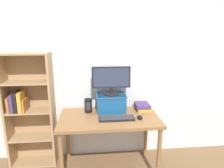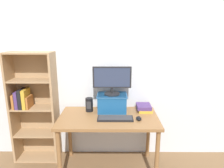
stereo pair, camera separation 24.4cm
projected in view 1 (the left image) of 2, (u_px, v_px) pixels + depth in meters
name	position (u px, v px, depth m)	size (l,w,h in m)	color
ground_plane	(109.00, 168.00, 2.65)	(12.00, 12.00, 0.00)	brown
back_wall	(106.00, 67.00, 2.74)	(7.00, 0.08, 2.60)	silver
desk	(109.00, 123.00, 2.49)	(1.22, 0.68, 0.74)	olive
bookshelf_unit	(29.00, 109.00, 2.61)	(0.60, 0.28, 1.52)	tan
riser_box	(111.00, 102.00, 2.62)	(0.39, 0.29, 0.23)	#195189
computer_monitor	(111.00, 80.00, 2.54)	(0.49, 0.20, 0.37)	black
keyboard	(117.00, 118.00, 2.39)	(0.43, 0.15, 0.02)	black
computer_mouse	(140.00, 117.00, 2.40)	(0.06, 0.10, 0.04)	black
book_stack	(142.00, 106.00, 2.69)	(0.20, 0.22, 0.08)	gold
desk_speaker	(88.00, 105.00, 2.59)	(0.10, 0.10, 0.18)	black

